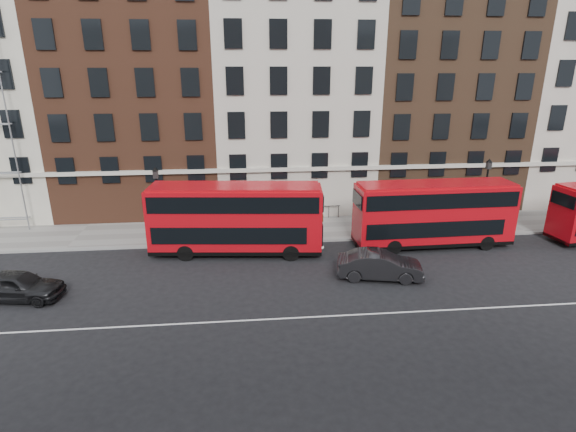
{
  "coord_description": "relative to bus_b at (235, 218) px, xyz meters",
  "views": [
    {
      "loc": [
        -4.23,
        -21.4,
        11.94
      ],
      "look_at": [
        -1.67,
        5.0,
        3.0
      ],
      "focal_mm": 28.0,
      "sensor_mm": 36.0,
      "label": 1
    }
  ],
  "objects": [
    {
      "name": "lamp_post_left",
      "position": [
        -5.25,
        2.26,
        0.57
      ],
      "size": [
        0.44,
        0.44,
        5.33
      ],
      "color": "black",
      "rests_on": "pavement"
    },
    {
      "name": "iron_railings",
      "position": [
        4.99,
        6.25,
        -1.86
      ],
      "size": [
        6.6,
        0.06,
        1.0
      ],
      "primitive_type": null,
      "color": "black",
      "rests_on": "pavement"
    },
    {
      "name": "pavement",
      "position": [
        4.99,
        4.05,
        -2.44
      ],
      "size": [
        80.0,
        5.0,
        0.15
      ],
      "primitive_type": "cube",
      "color": "gray",
      "rests_on": "ground"
    },
    {
      "name": "bus_b",
      "position": [
        0.0,
        0.0,
        0.0
      ],
      "size": [
        11.35,
        3.74,
        4.69
      ],
      "rotation": [
        0.0,
        0.0,
        -0.1
      ],
      "color": "#BA0912",
      "rests_on": "ground"
    },
    {
      "name": "ground",
      "position": [
        4.99,
        -6.45,
        -2.51
      ],
      "size": [
        120.0,
        120.0,
        0.0
      ],
      "primitive_type": "plane",
      "color": "black",
      "rests_on": "ground"
    },
    {
      "name": "car_rear",
      "position": [
        -11.52,
        -5.12,
        -1.71
      ],
      "size": [
        4.92,
        2.53,
        1.6
      ],
      "primitive_type": "imported",
      "rotation": [
        0.0,
        0.0,
        1.43
      ],
      "color": "black",
      "rests_on": "ground"
    },
    {
      "name": "lamp_post_right",
      "position": [
        18.49,
        2.83,
        0.57
      ],
      "size": [
        0.44,
        0.44,
        5.33
      ],
      "color": "black",
      "rests_on": "pavement"
    },
    {
      "name": "car_front",
      "position": [
        8.42,
        -4.51,
        -1.7
      ],
      "size": [
        5.2,
        2.64,
        1.64
      ],
      "primitive_type": "imported",
      "rotation": [
        0.0,
        0.0,
        1.38
      ],
      "color": "black",
      "rests_on": "ground"
    },
    {
      "name": "bus_c",
      "position": [
        13.37,
        -0.0,
        -0.09
      ],
      "size": [
        10.79,
        2.83,
        4.51
      ],
      "rotation": [
        0.0,
        0.0,
        0.02
      ],
      "color": "#BA0912",
      "rests_on": "ground"
    },
    {
      "name": "building_terrace",
      "position": [
        4.68,
        11.43,
        7.73
      ],
      "size": [
        64.0,
        11.95,
        22.0
      ],
      "color": "#BDB6A3",
      "rests_on": "ground"
    },
    {
      "name": "road_centre_line",
      "position": [
        4.99,
        -8.45,
        -2.51
      ],
      "size": [
        70.0,
        0.12,
        0.01
      ],
      "primitive_type": "cube",
      "color": "white",
      "rests_on": "ground"
    },
    {
      "name": "kerb",
      "position": [
        4.99,
        1.55,
        -2.43
      ],
      "size": [
        80.0,
        0.3,
        0.16
      ],
      "primitive_type": "cube",
      "color": "gray",
      "rests_on": "ground"
    }
  ]
}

